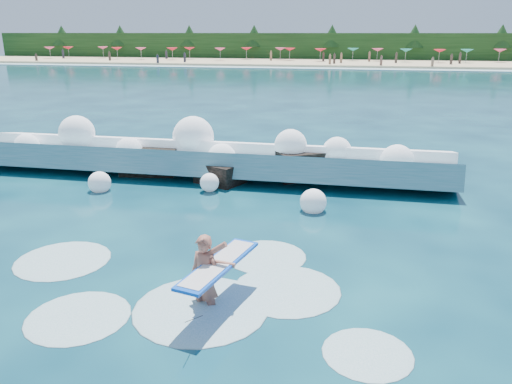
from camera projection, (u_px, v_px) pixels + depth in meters
The scene contains 11 objects.
ground at pixel (177, 262), 11.77m from camera, with size 200.00×200.00×0.00m, color #072639.
beach at pixel (338, 63), 84.45m from camera, with size 140.00×20.00×0.40m, color tan.
wet_band at pixel (334, 68), 74.24m from camera, with size 140.00×5.00×0.08m, color silver.
treeline at pixel (341, 47), 93.07m from camera, with size 140.00×4.00×5.00m, color black.
breaking_wave at pixel (207, 161), 18.83m from camera, with size 17.87×2.79×1.54m.
rock_cluster at pixel (216, 166), 18.66m from camera, with size 7.93×3.10×1.21m.
surfer_with_board at pixel (208, 275), 9.70m from camera, with size 1.20×2.96×1.78m.
wave_spray at pixel (202, 147), 18.71m from camera, with size 15.26×5.18×2.20m.
surf_foam at pixel (193, 291), 10.45m from camera, with size 8.97×5.34×0.13m.
beach_umbrellas at pixel (339, 50), 85.65m from camera, with size 111.21×6.55×0.50m.
beachgoers at pixel (315, 59), 80.42m from camera, with size 106.82×13.46×1.93m.
Camera 1 is at (3.99, -10.11, 5.17)m, focal length 35.00 mm.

